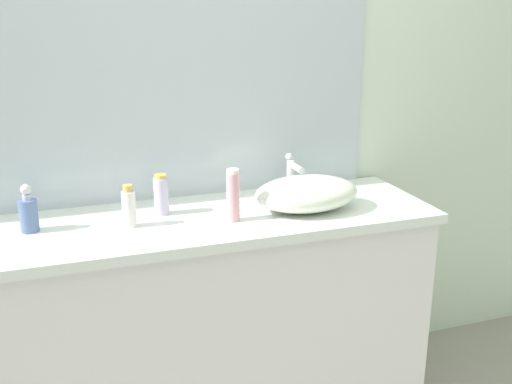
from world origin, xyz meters
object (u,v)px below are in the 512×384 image
(spray_can, at_px, (161,195))
(sink_basin, at_px, (307,193))
(lotion_bottle, at_px, (233,196))
(soap_dispenser, at_px, (28,212))
(perfume_bottle, at_px, (129,208))

(spray_can, bearing_deg, sink_basin, -13.61)
(lotion_bottle, bearing_deg, soap_dispenser, 169.80)
(sink_basin, bearing_deg, soap_dispenser, 174.38)
(lotion_bottle, bearing_deg, spray_can, 146.05)
(sink_basin, bearing_deg, spray_can, 166.39)
(soap_dispenser, xyz_separation_m, perfume_bottle, (0.33, -0.06, 0.00))
(sink_basin, distance_m, spray_can, 0.54)
(soap_dispenser, bearing_deg, perfume_bottle, -10.90)
(sink_basin, xyz_separation_m, lotion_bottle, (-0.29, -0.03, 0.03))
(perfume_bottle, bearing_deg, spray_can, 35.88)
(soap_dispenser, relative_size, lotion_bottle, 0.87)
(sink_basin, relative_size, soap_dispenser, 2.41)
(sink_basin, bearing_deg, lotion_bottle, -174.81)
(lotion_bottle, bearing_deg, sink_basin, 5.19)
(sink_basin, relative_size, spray_can, 2.66)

